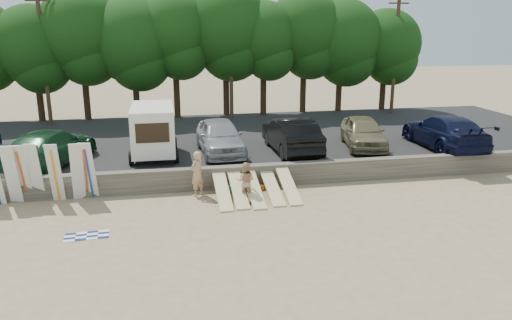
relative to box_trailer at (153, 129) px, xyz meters
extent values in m
plane|color=tan|center=(3.29, -6.40, -2.13)|extent=(120.00, 120.00, 0.00)
cube|color=#6B6356|center=(3.29, -3.40, -1.63)|extent=(44.00, 0.50, 1.00)
cube|color=#282828|center=(3.29, 4.10, -1.78)|extent=(44.00, 14.50, 0.70)
cylinder|color=#382616|center=(-7.58, 11.20, 0.27)|extent=(0.44, 0.44, 3.41)
sphere|color=#1F4714|center=(-7.58, 11.20, 3.60)|extent=(5.34, 5.34, 5.34)
cylinder|color=#382616|center=(-4.56, 11.20, 0.55)|extent=(0.44, 0.44, 3.96)
sphere|color=#1F4714|center=(-4.56, 11.20, 4.42)|extent=(5.81, 5.81, 5.81)
cylinder|color=#382616|center=(-1.20, 10.97, 0.36)|extent=(0.44, 0.44, 3.60)
sphere|color=#1F4714|center=(-1.20, 10.97, 3.88)|extent=(5.84, 5.84, 5.84)
cylinder|color=#382616|center=(1.58, 10.88, 0.59)|extent=(0.44, 0.44, 4.05)
sphere|color=#1F4714|center=(1.58, 10.88, 4.54)|extent=(5.28, 5.28, 5.28)
cylinder|color=#382616|center=(5.13, 11.20, 0.65)|extent=(0.44, 0.44, 4.17)
sphere|color=#1F4714|center=(5.13, 11.20, 4.73)|extent=(6.21, 6.21, 6.21)
cylinder|color=#382616|center=(7.77, 10.70, 0.45)|extent=(0.44, 0.44, 3.77)
sphere|color=#1F4714|center=(7.77, 10.70, 4.14)|extent=(4.88, 4.88, 4.88)
cylinder|color=#382616|center=(10.89, 11.20, 0.57)|extent=(0.44, 0.44, 4.01)
sphere|color=#1F4714|center=(10.89, 11.20, 4.49)|extent=(5.67, 5.67, 5.67)
cylinder|color=#382616|center=(13.70, 11.20, 0.36)|extent=(0.44, 0.44, 3.58)
sphere|color=#1F4714|center=(13.70, 11.20, 3.85)|extent=(5.94, 5.94, 5.94)
cylinder|color=#382616|center=(17.25, 11.20, 0.24)|extent=(0.44, 0.44, 3.35)
sphere|color=#1F4714|center=(17.25, 11.20, 3.52)|extent=(5.18, 5.18, 5.18)
cylinder|color=#473321|center=(-6.71, 9.60, 3.07)|extent=(0.26, 0.26, 9.00)
cube|color=#473321|center=(-6.71, 9.60, 6.37)|extent=(1.50, 0.10, 0.10)
cylinder|color=#473321|center=(5.29, 9.60, 3.07)|extent=(0.26, 0.26, 9.00)
cube|color=#473321|center=(5.29, 9.60, 6.37)|extent=(1.50, 0.10, 0.10)
cylinder|color=#473321|center=(17.29, 9.60, 3.07)|extent=(0.26, 0.26, 9.00)
cube|color=#473321|center=(17.29, 9.60, 6.37)|extent=(1.50, 0.10, 0.10)
cube|color=white|center=(0.00, 0.01, 0.02)|extent=(2.02, 4.02, 2.21)
cube|color=black|center=(-0.01, -2.02, 0.22)|extent=(1.51, 0.04, 0.90)
cylinder|color=black|center=(-1.06, -1.30, -1.10)|extent=(0.20, 0.66, 0.66)
cylinder|color=black|center=(1.05, -1.30, -1.10)|extent=(0.20, 0.66, 0.66)
cylinder|color=black|center=(-1.05, 1.31, -1.10)|extent=(0.20, 0.66, 0.66)
cylinder|color=black|center=(1.06, 1.31, -1.10)|extent=(0.20, 0.66, 0.66)
imported|color=#174023|center=(-4.77, -0.40, -0.60)|extent=(4.14, 6.20, 1.67)
imported|color=#A4A2A8|center=(3.32, 0.11, -0.55)|extent=(2.29, 5.25, 1.76)
imported|color=black|center=(6.96, -0.32, -0.53)|extent=(2.03, 5.52, 1.80)
imported|color=olive|center=(11.01, -0.06, -0.61)|extent=(2.88, 5.14, 1.65)
imported|color=black|center=(15.21, -0.99, -0.55)|extent=(2.62, 6.14, 1.77)
cube|color=silver|center=(-5.61, -3.91, -0.86)|extent=(0.52, 0.66, 2.55)
cube|color=silver|center=(-5.24, -3.78, -0.87)|extent=(0.58, 0.79, 2.53)
cube|color=silver|center=(-4.75, -3.78, -0.86)|extent=(0.57, 0.68, 2.55)
cube|color=silver|center=(-3.94, -3.96, -0.86)|extent=(0.54, 0.69, 2.54)
cube|color=silver|center=(-3.07, -3.95, -0.87)|extent=(0.61, 0.78, 2.53)
cube|color=silver|center=(-2.63, -3.89, -0.87)|extent=(0.61, 0.78, 2.53)
cube|color=silver|center=(-2.76, -3.86, -0.88)|extent=(0.57, 0.86, 2.51)
cube|color=beige|center=(2.78, -4.98, -1.70)|extent=(0.56, 2.91, 0.86)
cube|color=beige|center=(3.45, -4.86, -1.69)|extent=(0.56, 2.91, 0.88)
cube|color=beige|center=(4.12, -5.00, -1.71)|extent=(0.56, 2.91, 0.85)
cube|color=beige|center=(4.94, -4.81, -1.73)|extent=(0.56, 2.92, 0.82)
cube|color=beige|center=(5.64, -4.85, -1.66)|extent=(0.56, 2.89, 0.96)
imported|color=tan|center=(1.80, -4.21, -1.15)|extent=(0.84, 0.83, 1.96)
imported|color=tan|center=(3.75, -5.10, -1.32)|extent=(0.96, 0.87, 1.63)
cube|color=green|center=(3.14, -4.00, -1.97)|extent=(0.47, 0.42, 0.32)
cube|color=orange|center=(4.60, -4.00, -2.02)|extent=(0.34, 0.30, 0.22)
plane|color=white|center=(-2.34, -7.70, -2.13)|extent=(1.59, 1.59, 0.00)
camera|label=1|loc=(0.43, -24.60, 5.06)|focal=35.00mm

